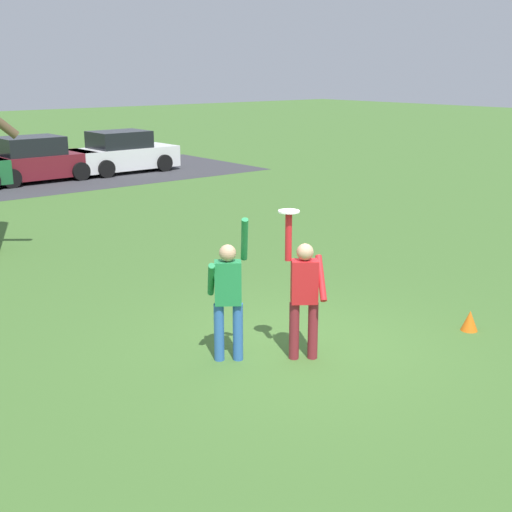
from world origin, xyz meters
The scene contains 7 objects.
ground_plane centered at (0.00, 0.00, 0.00)m, with size 120.00×120.00×0.00m, color #426B2D.
person_catcher centered at (-0.21, -0.31, 0.98)m, with size 0.57×0.54×2.08m.
person_defender centered at (-1.04, 0.30, 0.98)m, with size 0.65×0.64×2.05m.
frisbee_disc centered at (-0.39, -0.18, 2.09)m, with size 0.29×0.29×0.02m, color white.
parked_car_maroon centered at (3.06, 17.17, 0.73)m, with size 4.14×2.11×1.59m.
parked_car_white centered at (6.60, 17.20, 0.73)m, with size 4.14×2.11×1.59m.
field_cone_orange centered at (2.50, -1.18, 0.16)m, with size 0.26×0.26×0.32m, color orange.
Camera 1 is at (-6.32, -6.72, 3.90)m, focal length 47.97 mm.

